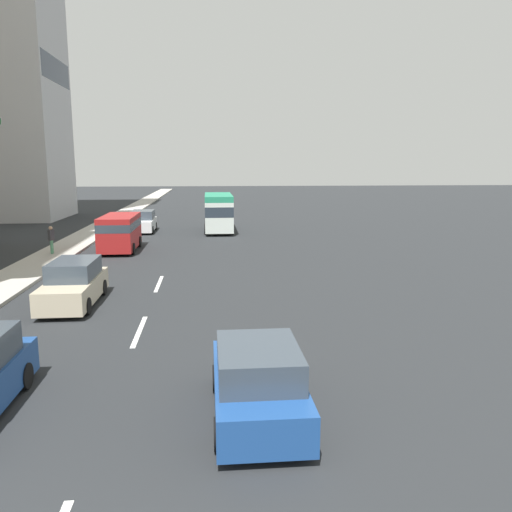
{
  "coord_description": "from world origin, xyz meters",
  "views": [
    {
      "loc": [
        -3.47,
        -2.33,
        5.37
      ],
      "look_at": [
        18.43,
        -4.36,
        1.44
      ],
      "focal_mm": 35.83,
      "sensor_mm": 36.0,
      "label": 1
    }
  ],
  "objects": [
    {
      "name": "pedestrian_mid_block",
      "position": [
        27.65,
        7.05,
        1.05
      ],
      "size": [
        0.39,
        0.36,
        1.65
      ],
      "rotation": [
        0.0,
        0.0,
        2.57
      ],
      "color": "#4C8C66",
      "rests_on": "sidewalk_right"
    },
    {
      "name": "car_sixth",
      "position": [
        16.45,
        2.94,
        0.81
      ],
      "size": [
        4.71,
        1.82,
        1.72
      ],
      "rotation": [
        0.0,
        0.0,
        3.14
      ],
      "color": "beige",
      "rests_on": "ground_plane"
    },
    {
      "name": "car_fourth",
      "position": [
        6.77,
        -3.31,
        0.78
      ],
      "size": [
        4.19,
        1.91,
        1.64
      ],
      "color": "#1E478C",
      "rests_on": "ground_plane"
    },
    {
      "name": "ground_plane",
      "position": [
        31.5,
        0.0,
        0.0
      ],
      "size": [
        198.0,
        198.0,
        0.0
      ],
      "primitive_type": "plane",
      "color": "#26282B"
    },
    {
      "name": "van_second",
      "position": [
        29.15,
        3.27,
        1.3
      ],
      "size": [
        5.02,
        2.16,
        2.26
      ],
      "rotation": [
        0.0,
        0.0,
        3.14
      ],
      "color": "#A51E1E",
      "rests_on": "ground_plane"
    },
    {
      "name": "sidewalk_right",
      "position": [
        31.5,
        6.91,
        0.07
      ],
      "size": [
        162.0,
        2.55,
        0.15
      ],
      "primitive_type": "cube",
      "color": "#B2ADA3",
      "rests_on": "ground_plane"
    },
    {
      "name": "lane_stripe_mid",
      "position": [
        12.84,
        0.0,
        0.01
      ],
      "size": [
        3.2,
        0.16,
        0.01
      ],
      "primitive_type": "cube",
      "color": "silver",
      "rests_on": "ground_plane"
    },
    {
      "name": "lane_stripe_far",
      "position": [
        19.66,
        0.0,
        0.01
      ],
      "size": [
        3.2,
        0.16,
        0.01
      ],
      "primitive_type": "cube",
      "color": "silver",
      "rests_on": "ground_plane"
    },
    {
      "name": "car_fifth",
      "position": [
        38.62,
        3.03,
        0.81
      ],
      "size": [
        4.52,
        1.95,
        1.73
      ],
      "rotation": [
        0.0,
        0.0,
        3.14
      ],
      "color": "white",
      "rests_on": "ground_plane"
    },
    {
      "name": "minibus_lead",
      "position": [
        38.42,
        -3.13,
        1.66
      ],
      "size": [
        6.99,
        2.32,
        3.02
      ],
      "color": "silver",
      "rests_on": "ground_plane"
    }
  ]
}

